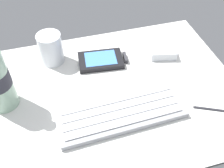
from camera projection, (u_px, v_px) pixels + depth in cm
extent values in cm
cube|color=silver|center=(112.00, 95.00, 65.62)|extent=(64.00, 48.00, 2.00)
cube|color=#93969B|center=(120.00, 112.00, 59.79)|extent=(29.32, 11.88, 1.40)
cube|color=#ADAFB5|center=(115.00, 99.00, 61.33)|extent=(26.73, 2.81, 0.30)
cube|color=#ADAFB5|center=(118.00, 106.00, 59.89)|extent=(26.73, 2.81, 0.30)
cube|color=#ADAFB5|center=(121.00, 114.00, 58.46)|extent=(26.73, 2.81, 0.30)
cube|color=#ADAFB5|center=(125.00, 122.00, 57.02)|extent=(26.73, 2.81, 0.30)
cube|color=black|center=(102.00, 60.00, 72.04)|extent=(12.75, 8.85, 1.40)
cube|color=#4C8CEA|center=(102.00, 58.00, 71.50)|extent=(8.99, 6.80, 0.10)
cube|color=#333338|center=(125.00, 57.00, 72.77)|extent=(1.20, 3.86, 1.12)
cylinder|color=silver|center=(51.00, 48.00, 69.89)|extent=(6.40, 6.40, 8.50)
cylinder|color=red|center=(51.00, 51.00, 70.61)|extent=(5.50, 5.50, 6.12)
cube|color=silver|center=(163.00, 51.00, 73.76)|extent=(8.07, 7.01, 2.40)
cylinder|color=#26262B|center=(215.00, 109.00, 60.88)|extent=(8.89, 4.69, 0.70)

